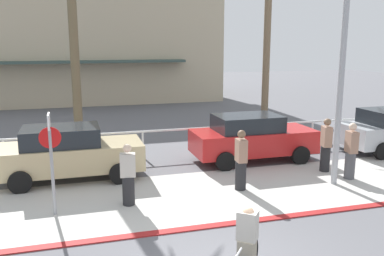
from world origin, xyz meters
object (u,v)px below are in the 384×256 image
(cyclist_blue_0, at_px, (246,250))
(pedestrian_0, at_px, (241,162))
(pedestrian_1, at_px, (326,147))
(car_red_2, at_px, (252,137))
(pedestrian_2, at_px, (128,177))
(streetlight_curb, at_px, (349,40))
(pedestrian_3, at_px, (351,153))
(palm_tree_3, at_px, (269,7))
(stop_sign_bike_lane, at_px, (51,150))
(car_tan_1, at_px, (69,152))

(cyclist_blue_0, height_order, pedestrian_0, pedestrian_0)
(pedestrian_1, bearing_deg, car_red_2, 133.78)
(car_red_2, xyz_separation_m, pedestrian_2, (-4.85, -3.00, -0.11))
(cyclist_blue_0, height_order, pedestrian_1, pedestrian_1)
(streetlight_curb, height_order, pedestrian_3, streetlight_curb)
(palm_tree_3, xyz_separation_m, pedestrian_0, (-5.12, -8.97, -5.10))
(palm_tree_3, height_order, cyclist_blue_0, palm_tree_3)
(streetlight_curb, height_order, palm_tree_3, palm_tree_3)
(palm_tree_3, relative_size, cyclist_blue_0, 5.19)
(pedestrian_3, bearing_deg, stop_sign_bike_lane, -177.63)
(pedestrian_2, bearing_deg, pedestrian_3, 1.88)
(cyclist_blue_0, distance_m, pedestrian_1, 7.51)
(car_tan_1, height_order, pedestrian_1, pedestrian_1)
(car_red_2, distance_m, cyclist_blue_0, 8.06)
(car_red_2, height_order, pedestrian_0, pedestrian_0)
(pedestrian_1, bearing_deg, car_tan_1, 169.42)
(streetlight_curb, bearing_deg, car_tan_1, 159.18)
(car_red_2, bearing_deg, pedestrian_1, -46.22)
(car_red_2, bearing_deg, stop_sign_bike_lane, -154.89)
(cyclist_blue_0, bearing_deg, streetlight_curb, 40.36)
(car_red_2, height_order, pedestrian_2, car_red_2)
(stop_sign_bike_lane, relative_size, pedestrian_0, 1.44)
(pedestrian_1, relative_size, pedestrian_3, 1.00)
(streetlight_curb, height_order, car_tan_1, streetlight_curb)
(stop_sign_bike_lane, xyz_separation_m, pedestrian_2, (1.85, 0.14, -0.91))
(stop_sign_bike_lane, bearing_deg, pedestrian_3, 2.37)
(car_tan_1, bearing_deg, pedestrian_2, -60.55)
(stop_sign_bike_lane, relative_size, cyclist_blue_0, 1.71)
(streetlight_curb, xyz_separation_m, car_red_2, (-1.35, 3.29, -3.41))
(palm_tree_3, relative_size, car_red_2, 1.77)
(pedestrian_3, bearing_deg, pedestrian_2, -178.12)
(car_red_2, bearing_deg, pedestrian_3, -52.91)
(pedestrian_1, bearing_deg, stop_sign_bike_lane, -171.58)
(palm_tree_3, xyz_separation_m, pedestrian_2, (-8.40, -9.22, -5.16))
(streetlight_curb, bearing_deg, cyclist_blue_0, -139.64)
(pedestrian_1, bearing_deg, pedestrian_2, -170.43)
(cyclist_blue_0, xyz_separation_m, pedestrian_2, (-1.47, 4.31, 0.07))
(pedestrian_1, distance_m, pedestrian_3, 0.94)
(pedestrian_1, xyz_separation_m, pedestrian_3, (0.30, -0.89, 0.00))
(stop_sign_bike_lane, xyz_separation_m, car_red_2, (6.70, 3.14, -0.81))
(cyclist_blue_0, distance_m, pedestrian_3, 7.11)
(streetlight_curb, height_order, pedestrian_1, streetlight_curb)
(streetlight_curb, height_order, pedestrian_2, streetlight_curb)
(car_red_2, height_order, pedestrian_1, pedestrian_1)
(car_red_2, distance_m, pedestrian_0, 3.16)
(pedestrian_0, distance_m, pedestrian_2, 3.29)
(streetlight_curb, distance_m, pedestrian_2, 7.13)
(pedestrian_0, height_order, pedestrian_2, pedestrian_0)
(stop_sign_bike_lane, xyz_separation_m, car_tan_1, (0.36, 2.78, -0.81))
(stop_sign_bike_lane, height_order, palm_tree_3, palm_tree_3)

